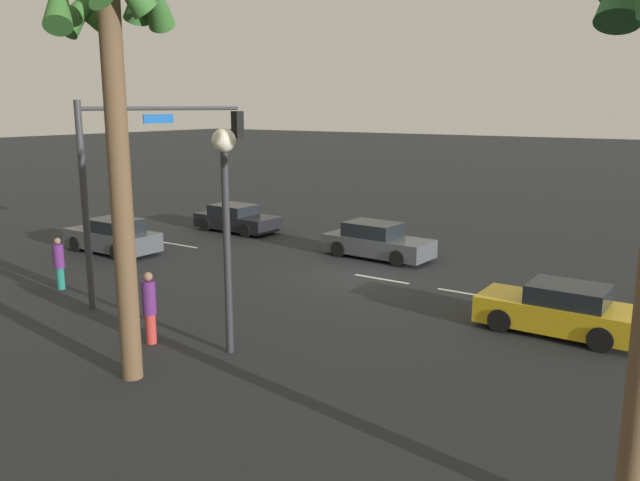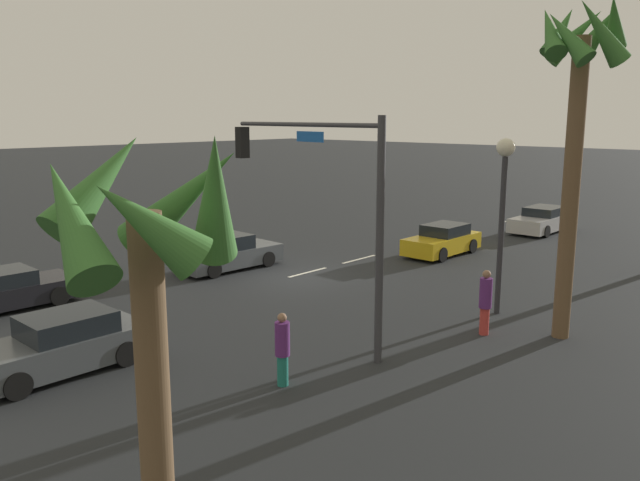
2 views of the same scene
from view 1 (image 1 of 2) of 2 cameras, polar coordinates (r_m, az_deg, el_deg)
The scene contains 14 objects.
ground_plane at distance 23.08m, azimuth 3.62°, elevation -3.14°, with size 220.00×220.00×0.00m, color #232628.
lane_stripe_2 at distance 21.38m, azimuth 13.18°, elevation -4.66°, with size 2.21×0.14×0.01m, color silver.
lane_stripe_3 at distance 22.68m, azimuth 5.49°, elevation -3.44°, with size 2.14×0.14×0.01m, color silver.
lane_stripe_4 at distance 28.81m, azimuth -12.56°, elevation -0.36°, with size 2.29×0.14×0.01m, color silver.
lane_stripe_5 at distance 32.26m, azimuth -18.21°, elevation 0.62°, with size 2.53×0.14×0.01m, color silver.
car_1 at distance 25.73m, azimuth 5.09°, elevation -0.11°, with size 4.46×1.99×1.41m.
car_2 at distance 31.36m, azimuth -7.44°, elevation 1.92°, with size 4.32×2.04×1.28m.
car_3 at distance 18.34m, azimuth 20.53°, elevation -5.84°, with size 4.10×1.83×1.36m.
car_4 at distance 27.95m, azimuth -17.97°, elevation 0.34°, with size 4.30×1.90×1.43m.
traffic_signal at distance 20.88m, azimuth -15.15°, elevation 6.74°, with size 1.03×6.30×6.16m.
streetlamp at distance 15.27m, azimuth -8.43°, elevation 3.93°, with size 0.56×0.56×5.49m.
pedestrian_0 at distance 16.91m, azimuth -14.94°, elevation -5.65°, with size 0.48×0.48×1.89m.
pedestrian_1 at distance 22.85m, azimuth -22.22°, elevation -1.80°, with size 0.47×0.47×1.74m.
palm_tree_1 at distance 14.17m, azimuth -18.01°, elevation 14.99°, with size 2.82×2.76×9.21m.
Camera 1 is at (-11.27, 19.24, 5.98)m, focal length 35.91 mm.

